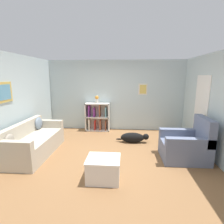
# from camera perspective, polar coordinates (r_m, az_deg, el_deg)

# --- Properties ---
(ground_plane) EXTENTS (14.00, 14.00, 0.00)m
(ground_plane) POSITION_cam_1_polar(r_m,az_deg,el_deg) (4.77, -0.38, -13.45)
(ground_plane) COLOR brown
(wall_back) EXTENTS (5.60, 0.13, 2.60)m
(wall_back) POSITION_cam_1_polar(r_m,az_deg,el_deg) (6.60, 1.24, 5.38)
(wall_back) COLOR silver
(wall_back) RESTS_ON ground_plane
(wall_left) EXTENTS (0.13, 5.00, 2.60)m
(wall_left) POSITION_cam_1_polar(r_m,az_deg,el_deg) (5.24, -29.43, 2.24)
(wall_left) COLOR silver
(wall_left) RESTS_ON ground_plane
(wall_right) EXTENTS (0.16, 5.00, 2.60)m
(wall_right) POSITION_cam_1_polar(r_m,az_deg,el_deg) (4.90, 30.86, 1.42)
(wall_right) COLOR silver
(wall_right) RESTS_ON ground_plane
(couch) EXTENTS (0.84, 1.92, 0.84)m
(couch) POSITION_cam_1_polar(r_m,az_deg,el_deg) (5.08, -24.19, -9.01)
(couch) COLOR #B7AD99
(couch) RESTS_ON ground_plane
(bookshelf) EXTENTS (0.90, 0.35, 1.04)m
(bookshelf) POSITION_cam_1_polar(r_m,az_deg,el_deg) (6.59, -4.79, -1.67)
(bookshelf) COLOR silver
(bookshelf) RESTS_ON ground_plane
(recliner_chair) EXTENTS (1.06, 0.89, 1.06)m
(recliner_chair) POSITION_cam_1_polar(r_m,az_deg,el_deg) (4.73, 23.24, -9.96)
(recliner_chair) COLOR slate
(recliner_chair) RESTS_ON ground_plane
(coffee_table) EXTENTS (0.65, 0.55, 0.46)m
(coffee_table) POSITION_cam_1_polar(r_m,az_deg,el_deg) (3.62, -2.82, -17.87)
(coffee_table) COLOR silver
(coffee_table) RESTS_ON ground_plane
(dog) EXTENTS (1.02, 0.28, 0.31)m
(dog) POSITION_cam_1_polar(r_m,az_deg,el_deg) (5.50, 7.05, -8.26)
(dog) COLOR black
(dog) RESTS_ON ground_plane
(vase) EXTENTS (0.14, 0.14, 0.28)m
(vase) POSITION_cam_1_polar(r_m,az_deg,el_deg) (6.44, -4.98, 4.27)
(vase) COLOR silver
(vase) RESTS_ON bookshelf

